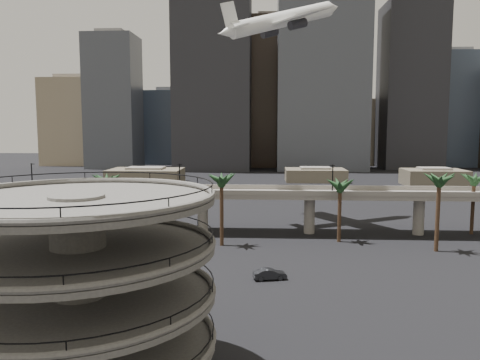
# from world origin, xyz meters

# --- Properties ---
(parking_ramp) EXTENTS (22.20, 22.20, 17.35)m
(parking_ramp) POSITION_xyz_m (-13.00, -4.00, 9.84)
(parking_ramp) COLOR #514F4B
(parking_ramp) RESTS_ON ground
(overpass) EXTENTS (130.00, 9.30, 14.70)m
(overpass) POSITION_xyz_m (0.00, 55.00, 7.34)
(overpass) COLOR gray
(overpass) RESTS_ON ground
(palm_trees) EXTENTS (76.40, 18.40, 14.00)m
(palm_trees) POSITION_xyz_m (11.58, 47.18, 11.30)
(palm_trees) COLOR #422C1C
(palm_trees) RESTS_ON ground
(low_buildings) EXTENTS (135.00, 27.50, 6.80)m
(low_buildings) POSITION_xyz_m (6.89, 142.30, 2.86)
(low_buildings) COLOR brown
(low_buildings) RESTS_ON ground
(skyline) EXTENTS (269.00, 86.00, 110.48)m
(skyline) POSITION_xyz_m (15.11, 217.09, 40.35)
(skyline) COLOR #7E7157
(skyline) RESTS_ON ground
(airborne_jet) EXTENTS (29.79, 28.05, 12.79)m
(airborne_jet) POSITION_xyz_m (5.51, 69.00, 45.70)
(airborne_jet) COLOR white
(airborne_jet) RESTS_ON ground
(car_a) EXTENTS (4.96, 3.01, 1.58)m
(car_a) POSITION_xyz_m (-8.51, 12.28, 0.79)
(car_a) COLOR maroon
(car_a) RESTS_ON ground
(car_b) EXTENTS (5.03, 2.72, 1.57)m
(car_b) POSITION_xyz_m (2.71, 24.92, 0.79)
(car_b) COLOR black
(car_b) RESTS_ON ground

